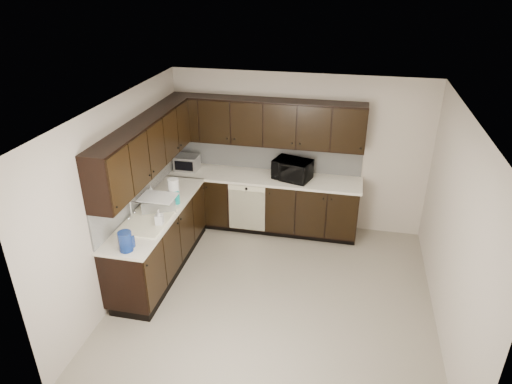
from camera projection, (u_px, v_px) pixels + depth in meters
floor at (275, 296)px, 5.98m from camera, size 4.00×4.00×0.00m
ceiling at (279, 111)px, 4.87m from camera, size 4.00×4.00×0.00m
wall_back at (298, 153)px, 7.18m from camera, size 4.00×0.02×2.50m
wall_left at (122, 197)px, 5.80m from camera, size 0.02×4.00×2.50m
wall_right at (454, 231)px, 5.05m from camera, size 0.02×4.00×2.50m
wall_front at (234, 330)px, 3.67m from camera, size 4.00×0.02×2.50m
lower_cabinets at (223, 220)px, 6.96m from camera, size 3.00×2.80×0.90m
countertop at (222, 190)px, 6.73m from camera, size 3.03×2.83×0.04m
backsplash at (212, 167)px, 6.84m from camera, size 3.00×2.80×0.48m
upper_cabinets at (215, 133)px, 6.46m from camera, size 3.00×2.80×0.70m
dishwasher at (247, 205)px, 7.11m from camera, size 0.58×0.04×0.78m
sink at (148, 225)px, 5.90m from camera, size 0.54×0.82×0.42m
microwave at (292, 170)px, 6.98m from camera, size 0.64×0.52×0.31m
soap_bottle_a at (159, 218)px, 5.73m from camera, size 0.11×0.11×0.21m
soap_bottle_b at (151, 193)px, 6.33m from camera, size 0.12×0.12×0.23m
toaster_oven at (187, 163)px, 7.32m from camera, size 0.37×0.28×0.23m
storage_bin at (158, 203)px, 6.14m from camera, size 0.55×0.49×0.18m
blue_pitcher at (125, 241)px, 5.22m from camera, size 0.20×0.20×0.24m
teal_tumbler at (177, 198)px, 6.27m from camera, size 0.10×0.10×0.18m
paper_towel_roll at (174, 190)px, 6.31m from camera, size 0.20×0.20×0.34m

